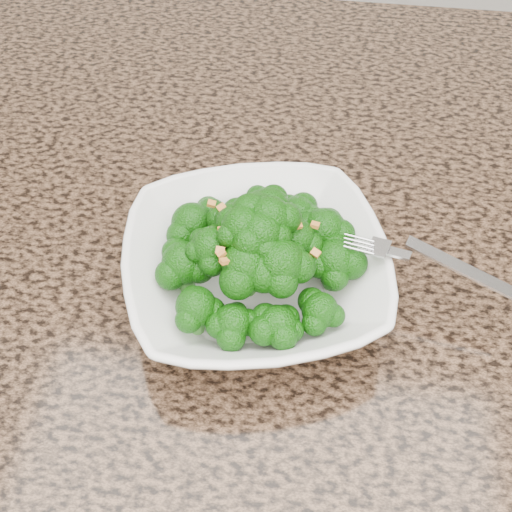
# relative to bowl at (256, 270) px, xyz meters

# --- Properties ---
(cabinet) EXTENTS (1.55, 0.95, 0.87)m
(cabinet) POSITION_rel_bowl_xyz_m (-0.08, 0.06, -0.49)
(cabinet) COLOR #3B2718
(cabinet) RESTS_ON ground
(granite_counter) EXTENTS (1.64, 1.04, 0.03)m
(granite_counter) POSITION_rel_bowl_xyz_m (-0.08, 0.06, -0.04)
(granite_counter) COLOR brown
(granite_counter) RESTS_ON cabinet
(bowl) EXTENTS (0.30, 0.30, 0.06)m
(bowl) POSITION_rel_bowl_xyz_m (0.00, 0.00, 0.00)
(bowl) COLOR white
(bowl) RESTS_ON granite_counter
(broccoli_pile) EXTENTS (0.21, 0.21, 0.07)m
(broccoli_pile) POSITION_rel_bowl_xyz_m (0.00, 0.00, 0.07)
(broccoli_pile) COLOR #115009
(broccoli_pile) RESTS_ON bowl
(garlic_topping) EXTENTS (0.13, 0.13, 0.01)m
(garlic_topping) POSITION_rel_bowl_xyz_m (0.00, 0.00, 0.11)
(garlic_topping) COLOR orange
(garlic_topping) RESTS_ON broccoli_pile
(fork) EXTENTS (0.18, 0.08, 0.01)m
(fork) POSITION_rel_bowl_xyz_m (0.13, 0.01, 0.04)
(fork) COLOR silver
(fork) RESTS_ON bowl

